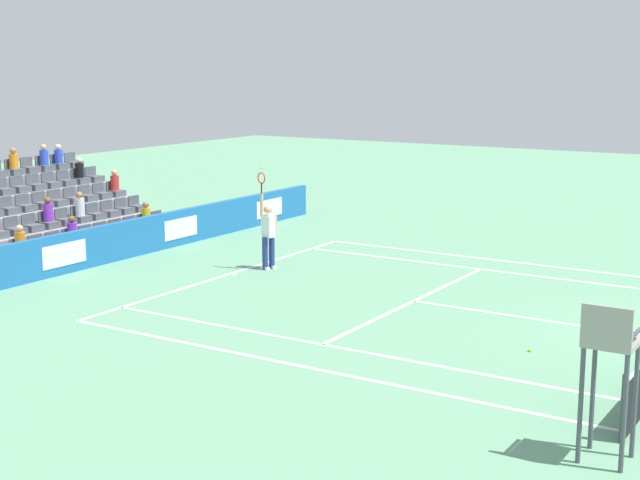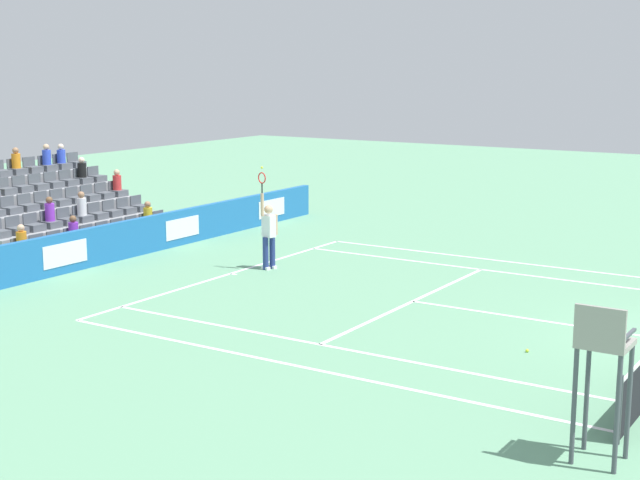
# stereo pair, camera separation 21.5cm
# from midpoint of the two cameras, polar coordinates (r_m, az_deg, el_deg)

# --- Properties ---
(line_baseline) EXTENTS (10.97, 0.10, 0.01)m
(line_baseline) POSITION_cam_midpoint_polar(r_m,az_deg,el_deg) (25.21, -5.77, -2.07)
(line_baseline) COLOR white
(line_baseline) RESTS_ON ground
(line_service) EXTENTS (8.23, 0.10, 0.01)m
(line_service) POSITION_cam_midpoint_polar(r_m,az_deg,el_deg) (22.36, 5.46, -3.73)
(line_service) COLOR white
(line_service) RESTS_ON ground
(line_centre_service) EXTENTS (0.10, 6.40, 0.01)m
(line_centre_service) POSITION_cam_midpoint_polar(r_m,az_deg,el_deg) (21.18, 13.25, -4.80)
(line_centre_service) COLOR white
(line_centre_service) RESTS_ON ground
(line_singles_sideline_left) EXTENTS (0.10, 11.89, 0.01)m
(line_singles_sideline_left) POSITION_cam_midpoint_polar(r_m,az_deg,el_deg) (18.67, 1.02, -6.62)
(line_singles_sideline_left) COLOR white
(line_singles_sideline_left) RESTS_ON ground
(line_singles_sideline_right) EXTENTS (0.10, 11.89, 0.01)m
(line_singles_sideline_right) POSITION_cam_midpoint_polar(r_m,az_deg,el_deg) (25.84, 10.46, -1.88)
(line_singles_sideline_right) COLOR white
(line_singles_sideline_right) RESTS_ON ground
(line_doubles_sideline_left) EXTENTS (0.10, 11.89, 0.01)m
(line_doubles_sideline_left) POSITION_cam_midpoint_polar(r_m,az_deg,el_deg) (17.57, -1.31, -7.75)
(line_doubles_sideline_left) COLOR white
(line_doubles_sideline_left) RESTS_ON ground
(line_doubles_sideline_right) EXTENTS (0.10, 11.89, 0.01)m
(line_doubles_sideline_right) POSITION_cam_midpoint_polar(r_m,az_deg,el_deg) (27.09, 11.54, -1.33)
(line_doubles_sideline_right) COLOR white
(line_doubles_sideline_right) RESTS_ON ground
(line_centre_mark) EXTENTS (0.10, 0.20, 0.01)m
(line_centre_mark) POSITION_cam_midpoint_polar(r_m,az_deg,el_deg) (25.15, -5.59, -2.10)
(line_centre_mark) COLOR white
(line_centre_mark) RESTS_ON ground
(sponsor_barrier) EXTENTS (19.07, 0.22, 1.10)m
(sponsor_barrier) POSITION_cam_midpoint_polar(r_m,az_deg,el_deg) (27.56, -12.09, 0.01)
(sponsor_barrier) COLOR #1E66AD
(sponsor_barrier) RESTS_ON ground
(tennis_player) EXTENTS (0.51, 0.41, 2.85)m
(tennis_player) POSITION_cam_midpoint_polar(r_m,az_deg,el_deg) (25.52, -3.43, 0.39)
(tennis_player) COLOR navy
(tennis_player) RESTS_ON ground
(umpire_chair) EXTENTS (0.70, 0.70, 2.34)m
(umpire_chair) POSITION_cam_midpoint_polar(r_m,az_deg,el_deg) (13.67, 16.82, -6.99)
(umpire_chair) COLOR #474C54
(umpire_chair) RESTS_ON ground
(stadium_stand) EXTENTS (6.20, 4.75, 3.02)m
(stadium_stand) POSITION_cam_midpoint_polar(r_m,az_deg,el_deg) (30.08, -17.01, 1.20)
(stadium_stand) COLOR gray
(stadium_stand) RESTS_ON ground
(loose_tennis_ball) EXTENTS (0.07, 0.07, 0.07)m
(loose_tennis_ball) POSITION_cam_midpoint_polar(r_m,az_deg,el_deg) (18.87, 12.36, -6.58)
(loose_tennis_ball) COLOR #D1E533
(loose_tennis_ball) RESTS_ON ground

